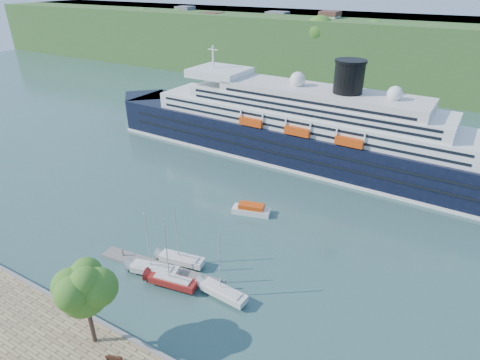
% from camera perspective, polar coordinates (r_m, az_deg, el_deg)
% --- Properties ---
extents(ground, '(400.00, 400.00, 0.00)m').
position_cam_1_polar(ground, '(54.75, -18.52, -19.48)').
color(ground, '#2C4F4D').
rests_on(ground, ground).
extents(far_hillside, '(400.00, 50.00, 24.00)m').
position_cam_1_polar(far_hillside, '(172.30, 19.90, 16.83)').
color(far_hillside, '#355723').
rests_on(far_hillside, ground).
extents(quay_coping, '(220.00, 0.50, 0.30)m').
position_cam_1_polar(quay_coping, '(53.87, -18.87, -18.75)').
color(quay_coping, slate).
rests_on(quay_coping, promenade).
extents(cruise_ship, '(106.16, 18.92, 23.74)m').
position_cam_1_polar(cruise_ship, '(91.59, 7.93, 10.00)').
color(cruise_ship, black).
rests_on(cruise_ship, ground).
extents(park_bench, '(1.90, 1.27, 1.13)m').
position_cam_1_polar(park_bench, '(49.52, -17.48, -22.95)').
color(park_bench, '#421F12').
rests_on(park_bench, promenade).
extents(promenade_tree, '(7.17, 7.17, 11.88)m').
position_cam_1_polar(promenade_tree, '(48.45, -21.05, -15.89)').
color(promenade_tree, '#2C651A').
rests_on(promenade_tree, promenade).
extents(floating_pontoon, '(19.49, 4.45, 0.43)m').
position_cam_1_polar(floating_pontoon, '(61.43, -11.44, -12.13)').
color(floating_pontoon, gray).
rests_on(floating_pontoon, ground).
extents(sailboat_white_near, '(7.99, 4.09, 9.94)m').
position_cam_1_polar(sailboat_white_near, '(57.61, -12.40, -9.27)').
color(sailboat_white_near, silver).
rests_on(sailboat_white_near, ground).
extents(sailboat_red, '(7.84, 3.36, 9.80)m').
position_cam_1_polar(sailboat_red, '(55.14, -9.81, -10.96)').
color(sailboat_red, maroon).
rests_on(sailboat_red, ground).
extents(sailboat_white_far, '(7.54, 2.61, 9.56)m').
position_cam_1_polar(sailboat_white_far, '(52.77, -2.42, -12.69)').
color(sailboat_white_far, silver).
rests_on(sailboat_white_far, ground).
extents(tender_launch, '(7.25, 4.07, 1.90)m').
position_cam_1_polar(tender_launch, '(72.42, 1.62, -4.13)').
color(tender_launch, '#CF3F0C').
rests_on(tender_launch, ground).
extents(sailboat_extra, '(7.72, 3.39, 9.64)m').
position_cam_1_polar(sailboat_extra, '(58.88, -8.51, -8.16)').
color(sailboat_extra, silver).
rests_on(sailboat_extra, ground).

